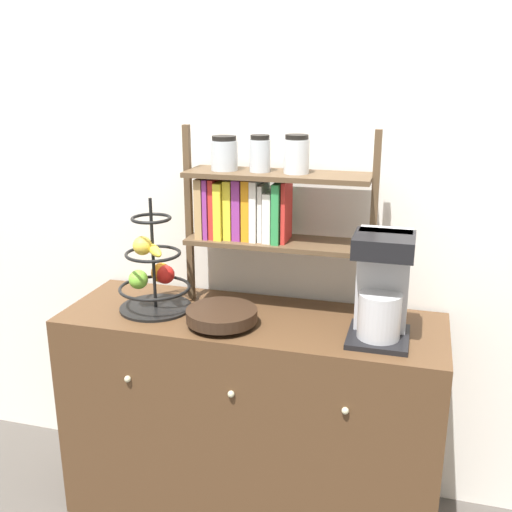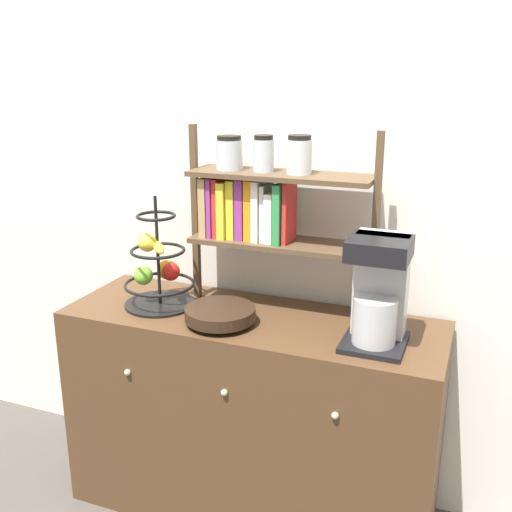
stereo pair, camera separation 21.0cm
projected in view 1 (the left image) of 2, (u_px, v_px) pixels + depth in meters
The scene contains 6 objects.
wall_back at pixel (271, 175), 2.29m from camera, with size 7.00×0.05×2.60m, color silver.
sideboard at pixel (251, 416), 2.30m from camera, with size 1.39×0.49×0.82m.
coffee_maker at pixel (382, 287), 1.96m from camera, with size 0.20×0.22×0.36m.
fruit_stand at pixel (154, 274), 2.22m from camera, with size 0.27×0.27×0.42m.
wooden_bowl at pixel (222, 316), 2.10m from camera, with size 0.25×0.25×0.06m.
shelf_hutch at pixel (256, 201), 2.17m from camera, with size 0.71×0.20×0.67m.
Camera 1 is at (0.56, -1.70, 1.68)m, focal length 42.00 mm.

